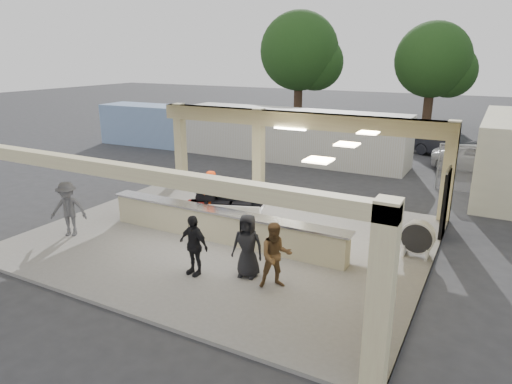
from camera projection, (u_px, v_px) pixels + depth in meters
The scene contains 16 objects.
ground at pixel (230, 238), 14.60m from camera, with size 120.00×120.00×0.00m, color #2B2B2E.
pavilion at pixel (246, 193), 14.67m from camera, with size 12.01×10.00×3.55m.
baggage_counter at pixel (222, 226), 14.01m from camera, with size 8.20×0.58×0.98m.
luggage_cart at pixel (225, 203), 15.21m from camera, with size 2.88×2.30×1.46m.
drum_fan at pixel (418, 237), 12.92m from camera, with size 0.96×0.53×1.05m.
baggage_handler at pixel (210, 199), 15.04m from camera, with size 0.70×0.38×1.92m, color #F63F0C.
passenger_a at pixel (276, 256), 11.12m from camera, with size 0.81×0.36×1.67m, color brown.
passenger_b at pixel (193, 245), 11.79m from camera, with size 0.95×0.35×1.62m, color black.
passenger_c at pixel (68, 209), 14.31m from camera, with size 1.14×0.40×1.76m, color #505156.
passenger_d at pixel (248, 246), 11.67m from camera, with size 0.82×0.34×1.69m, color black.
car_white_a at pixel (481, 159), 22.70m from camera, with size 2.11×4.45×1.27m, color silver.
car_dark at pixel (449, 145), 25.72m from camera, with size 1.50×4.24×1.41m, color black.
container_white at pixel (291, 135), 24.98m from camera, with size 12.62×2.52×2.73m, color beige.
container_blue at pixel (172, 127), 28.65m from camera, with size 9.64×2.31×2.51m, color #7E9CCA.
tree_left at pixel (304, 54), 36.81m from camera, with size 6.60×6.30×9.00m.
tree_mid at pixel (437, 63), 34.15m from camera, with size 6.00×5.60×8.00m.
Camera 1 is at (7.13, -11.54, 5.66)m, focal length 32.00 mm.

